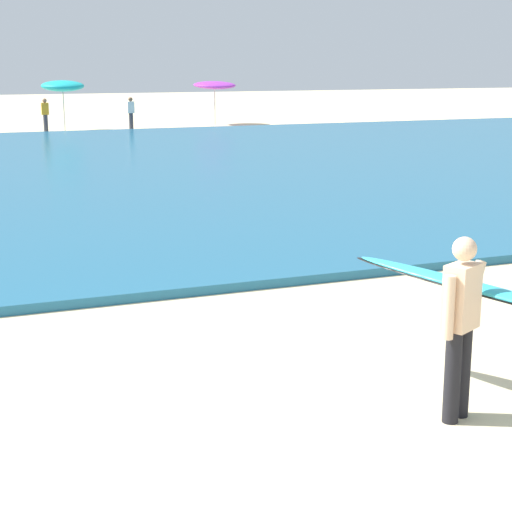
{
  "coord_description": "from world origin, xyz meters",
  "views": [
    {
      "loc": [
        -2.39,
        -6.53,
        3.25
      ],
      "look_at": [
        1.01,
        2.03,
        1.1
      ],
      "focal_mm": 58.9,
      "sensor_mm": 36.0,
      "label": 1
    }
  ],
  "objects_px": {
    "beach_umbrella_2": "(63,86)",
    "beach_umbrella_3": "(215,85)",
    "beachgoer_near_row_left": "(45,115)",
    "beachgoer_near_row_mid": "(131,113)",
    "surfer_with_board": "(475,306)"
  },
  "relations": [
    {
      "from": "beach_umbrella_2",
      "to": "beach_umbrella_3",
      "type": "height_order",
      "value": "beach_umbrella_2"
    },
    {
      "from": "beach_umbrella_3",
      "to": "beachgoer_near_row_left",
      "type": "relative_size",
      "value": 1.44
    },
    {
      "from": "beach_umbrella_3",
      "to": "beachgoer_near_row_left",
      "type": "distance_m",
      "value": 9.32
    },
    {
      "from": "beachgoer_near_row_left",
      "to": "beachgoer_near_row_mid",
      "type": "height_order",
      "value": "same"
    },
    {
      "from": "beachgoer_near_row_mid",
      "to": "beachgoer_near_row_left",
      "type": "bearing_deg",
      "value": 177.39
    },
    {
      "from": "surfer_with_board",
      "to": "beach_umbrella_2",
      "type": "height_order",
      "value": "beach_umbrella_2"
    },
    {
      "from": "beach_umbrella_2",
      "to": "beachgoer_near_row_mid",
      "type": "relative_size",
      "value": 1.52
    },
    {
      "from": "beach_umbrella_3",
      "to": "beachgoer_near_row_left",
      "type": "height_order",
      "value": "beach_umbrella_3"
    },
    {
      "from": "surfer_with_board",
      "to": "beachgoer_near_row_mid",
      "type": "height_order",
      "value": "surfer_with_board"
    },
    {
      "from": "beachgoer_near_row_left",
      "to": "beachgoer_near_row_mid",
      "type": "distance_m",
      "value": 3.95
    },
    {
      "from": "surfer_with_board",
      "to": "beachgoer_near_row_left",
      "type": "xyz_separation_m",
      "value": [
        0.72,
        33.43,
        -0.19
      ]
    },
    {
      "from": "beach_umbrella_3",
      "to": "beachgoer_near_row_mid",
      "type": "distance_m",
      "value": 5.71
    },
    {
      "from": "beach_umbrella_2",
      "to": "beach_umbrella_3",
      "type": "distance_m",
      "value": 8.02
    },
    {
      "from": "beach_umbrella_2",
      "to": "beach_umbrella_3",
      "type": "xyz_separation_m",
      "value": [
        7.94,
        1.13,
        -0.08
      ]
    },
    {
      "from": "beach_umbrella_2",
      "to": "beachgoer_near_row_left",
      "type": "xyz_separation_m",
      "value": [
        -1.03,
        -1.13,
        -1.25
      ]
    }
  ]
}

